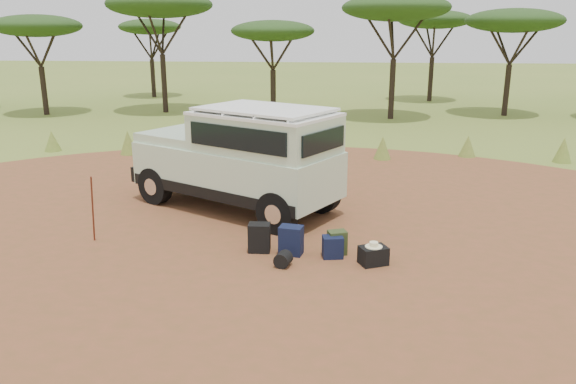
# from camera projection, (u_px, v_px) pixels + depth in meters

# --- Properties ---
(ground) EXTENTS (140.00, 140.00, 0.00)m
(ground) POSITION_uv_depth(u_px,v_px,m) (261.00, 245.00, 11.62)
(ground) COLOR olive
(ground) RESTS_ON ground
(dirt_clearing) EXTENTS (23.00, 23.00, 0.01)m
(dirt_clearing) POSITION_uv_depth(u_px,v_px,m) (261.00, 245.00, 11.62)
(dirt_clearing) COLOR brown
(dirt_clearing) RESTS_ON ground
(grass_fringe) EXTENTS (36.60, 1.60, 0.90)m
(grass_fringe) POSITION_uv_depth(u_px,v_px,m) (300.00, 145.00, 19.79)
(grass_fringe) COLOR olive
(grass_fringe) RESTS_ON ground
(acacia_treeline) EXTENTS (46.70, 13.20, 6.26)m
(acacia_treeline) POSITION_uv_depth(u_px,v_px,m) (329.00, 19.00, 29.14)
(acacia_treeline) COLOR black
(acacia_treeline) RESTS_ON ground
(safari_vehicle) EXTENTS (5.58, 4.38, 2.57)m
(safari_vehicle) POSITION_uv_depth(u_px,v_px,m) (241.00, 160.00, 13.63)
(safari_vehicle) COLOR beige
(safari_vehicle) RESTS_ON ground
(walking_staff) EXTENTS (0.21, 0.25, 1.46)m
(walking_staff) POSITION_uv_depth(u_px,v_px,m) (93.00, 209.00, 11.55)
(walking_staff) COLOR maroon
(walking_staff) RESTS_ON ground
(backpack_black) EXTENTS (0.44, 0.33, 0.59)m
(backpack_black) POSITION_uv_depth(u_px,v_px,m) (259.00, 238.00, 11.19)
(backpack_black) COLOR black
(backpack_black) RESTS_ON ground
(backpack_navy) EXTENTS (0.50, 0.39, 0.59)m
(backpack_navy) POSITION_uv_depth(u_px,v_px,m) (291.00, 240.00, 11.05)
(backpack_navy) COLOR #111B36
(backpack_navy) RESTS_ON ground
(backpack_olive) EXTENTS (0.42, 0.36, 0.49)m
(backpack_olive) POSITION_uv_depth(u_px,v_px,m) (337.00, 243.00, 11.07)
(backpack_olive) COLOR #394921
(backpack_olive) RESTS_ON ground
(duffel_navy) EXTENTS (0.44, 0.36, 0.44)m
(duffel_navy) POSITION_uv_depth(u_px,v_px,m) (333.00, 247.00, 10.91)
(duffel_navy) COLOR #111B36
(duffel_navy) RESTS_ON ground
(hard_case) EXTENTS (0.61, 0.53, 0.36)m
(hard_case) POSITION_uv_depth(u_px,v_px,m) (373.00, 256.00, 10.60)
(hard_case) COLOR black
(hard_case) RESTS_ON ground
(stuff_sack) EXTENTS (0.36, 0.36, 0.29)m
(stuff_sack) POSITION_uv_depth(u_px,v_px,m) (283.00, 259.00, 10.51)
(stuff_sack) COLOR black
(stuff_sack) RESTS_ON ground
(safari_hat) EXTENTS (0.33, 0.33, 0.10)m
(safari_hat) POSITION_uv_depth(u_px,v_px,m) (374.00, 245.00, 10.54)
(safari_hat) COLOR #F3EBB6
(safari_hat) RESTS_ON hard_case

